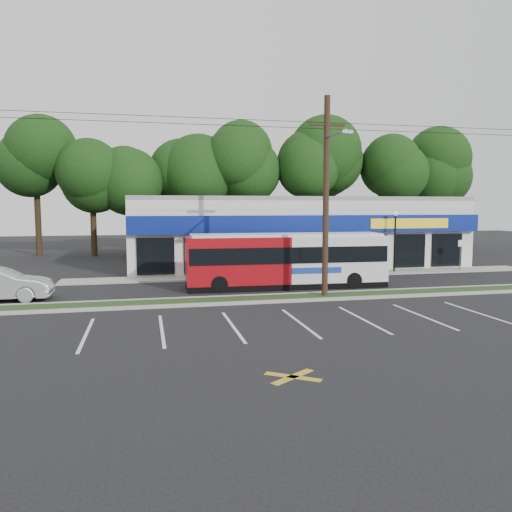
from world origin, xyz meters
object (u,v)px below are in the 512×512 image
at_px(utility_pole, 323,190).
at_px(lamp_post, 395,234).
at_px(pedestrian_a, 286,266).
at_px(pedestrian_b, 329,266).
at_px(car_dark, 334,272).
at_px(metrobus, 287,259).
at_px(sign_post, 461,249).

bearing_deg(utility_pole, lamp_post, 43.95).
relative_size(utility_pole, lamp_post, 11.76).
distance_m(pedestrian_a, pedestrian_b, 2.93).
xyz_separation_m(utility_pole, car_dark, (2.41, 4.58, -4.75)).
relative_size(metrobus, car_dark, 2.93).
bearing_deg(sign_post, metrobus, -163.77).
bearing_deg(pedestrian_a, utility_pole, 93.06).
height_order(utility_pole, lamp_post, utility_pole).
bearing_deg(car_dark, pedestrian_b, -20.30).
xyz_separation_m(pedestrian_a, pedestrian_b, (2.91, 0.37, -0.16)).
relative_size(sign_post, pedestrian_b, 1.35).
distance_m(metrobus, car_dark, 3.53).
distance_m(utility_pole, pedestrian_a, 7.12).
bearing_deg(sign_post, lamp_post, 177.42).
bearing_deg(pedestrian_a, metrobus, 74.71).
relative_size(lamp_post, sign_post, 1.91).
bearing_deg(pedestrian_a, pedestrian_b, -172.46).
distance_m(lamp_post, sign_post, 5.13).
height_order(lamp_post, pedestrian_b, lamp_post).
bearing_deg(pedestrian_b, pedestrian_a, 15.52).
bearing_deg(lamp_post, utility_pole, -136.05).
bearing_deg(lamp_post, sign_post, -2.58).
bearing_deg(lamp_post, pedestrian_b, -160.83).
bearing_deg(utility_pole, sign_post, 30.15).
height_order(metrobus, pedestrian_a, metrobus).
relative_size(utility_pole, sign_post, 22.47).
relative_size(car_dark, pedestrian_a, 1.98).
distance_m(lamp_post, pedestrian_a, 8.91).
bearing_deg(utility_pole, pedestrian_a, 92.85).
distance_m(metrobus, pedestrian_a, 2.17).
relative_size(lamp_post, pedestrian_a, 2.15).
bearing_deg(lamp_post, pedestrian_a, -164.76).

